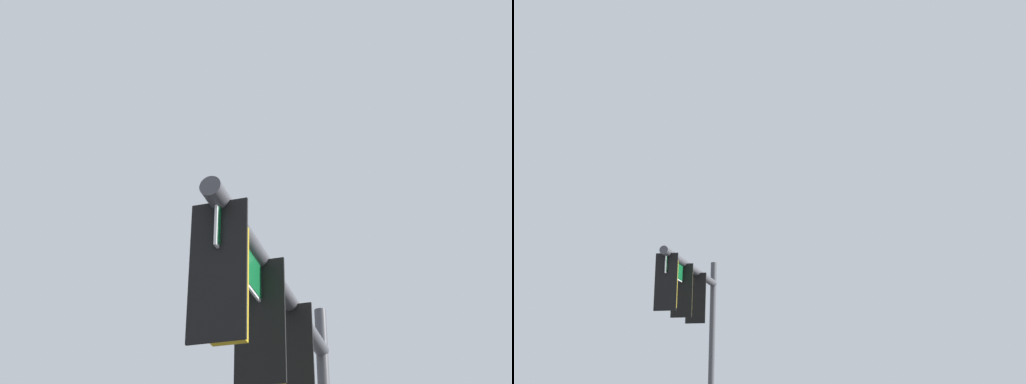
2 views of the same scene
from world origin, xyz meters
TOP-DOWN VIEW (x-y plane):
  - signal_pole_near at (-6.12, -7.55)m, footprint 4.54×1.38m

SIDE VIEW (x-z plane):
  - signal_pole_near at x=-6.12m, z-range 1.37..6.87m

